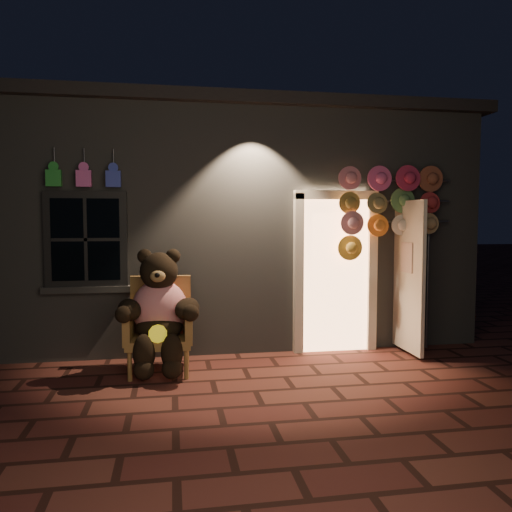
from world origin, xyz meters
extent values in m
plane|color=brown|center=(0.00, 0.00, 0.00)|extent=(60.00, 60.00, 0.00)
cube|color=slate|center=(0.00, 4.00, 1.65)|extent=(7.00, 5.00, 3.30)
cube|color=black|center=(0.00, 4.00, 3.38)|extent=(7.30, 5.30, 0.16)
cube|color=black|center=(-1.90, 1.46, 1.55)|extent=(1.00, 0.10, 1.20)
cube|color=black|center=(-1.90, 1.43, 1.55)|extent=(0.82, 0.06, 1.02)
cube|color=slate|center=(-1.90, 1.46, 0.92)|extent=(1.10, 0.14, 0.08)
cube|color=#E7A068|center=(1.35, 1.48, 1.05)|extent=(0.92, 0.10, 2.10)
cube|color=beige|center=(0.83, 1.44, 1.05)|extent=(0.12, 0.12, 2.20)
cube|color=beige|center=(1.87, 1.44, 1.05)|extent=(0.12, 0.12, 2.20)
cube|color=beige|center=(1.35, 1.44, 2.13)|extent=(1.16, 0.12, 0.12)
cube|color=beige|center=(2.25, 1.10, 1.05)|extent=(0.05, 0.80, 2.00)
cube|color=green|center=(-2.25, 1.38, 2.30)|extent=(0.18, 0.07, 0.20)
cylinder|color=#59595E|center=(-2.25, 1.44, 2.55)|extent=(0.02, 0.02, 0.25)
cube|color=#D959AB|center=(-1.90, 1.38, 2.30)|extent=(0.18, 0.07, 0.20)
cylinder|color=#59595E|center=(-1.90, 1.44, 2.55)|extent=(0.02, 0.02, 0.25)
cube|color=#3140AE|center=(-1.55, 1.38, 2.30)|extent=(0.18, 0.07, 0.20)
cylinder|color=#59595E|center=(-1.55, 1.44, 2.55)|extent=(0.02, 0.02, 0.25)
cube|color=olive|center=(-1.00, 0.83, 0.38)|extent=(0.76, 0.71, 0.10)
cube|color=olive|center=(-0.99, 1.15, 0.75)|extent=(0.73, 0.11, 0.73)
cube|color=olive|center=(-1.34, 0.83, 0.59)|extent=(0.11, 0.63, 0.42)
cube|color=olive|center=(-0.66, 0.80, 0.59)|extent=(0.11, 0.63, 0.42)
cylinder|color=olive|center=(-1.32, 0.56, 0.17)|extent=(0.05, 0.05, 0.33)
cylinder|color=olive|center=(-0.70, 0.53, 0.17)|extent=(0.05, 0.05, 0.33)
cylinder|color=olive|center=(-1.30, 1.14, 0.17)|extent=(0.05, 0.05, 0.33)
cylinder|color=olive|center=(-0.68, 1.11, 0.17)|extent=(0.05, 0.05, 0.33)
ellipsoid|color=red|center=(-1.00, 0.88, 0.75)|extent=(0.67, 0.55, 0.68)
ellipsoid|color=black|center=(-1.00, 0.80, 0.55)|extent=(0.55, 0.48, 0.32)
sphere|color=black|center=(-1.00, 0.83, 1.20)|extent=(0.46, 0.46, 0.44)
sphere|color=black|center=(-1.16, 0.87, 1.37)|extent=(0.17, 0.17, 0.17)
sphere|color=black|center=(-0.83, 0.85, 1.37)|extent=(0.17, 0.17, 0.17)
ellipsoid|color=olive|center=(-1.01, 0.63, 1.16)|extent=(0.18, 0.13, 0.14)
ellipsoid|color=black|center=(-1.33, 0.68, 0.78)|extent=(0.37, 0.50, 0.25)
ellipsoid|color=black|center=(-0.68, 0.65, 0.78)|extent=(0.40, 0.51, 0.25)
ellipsoid|color=black|center=(-1.16, 0.52, 0.32)|extent=(0.25, 0.25, 0.42)
ellipsoid|color=black|center=(-0.86, 0.51, 0.32)|extent=(0.25, 0.25, 0.42)
sphere|color=black|center=(-1.17, 0.46, 0.15)|extent=(0.23, 0.23, 0.23)
sphere|color=black|center=(-0.86, 0.45, 0.15)|extent=(0.23, 0.23, 0.23)
cylinder|color=yellow|center=(-1.01, 0.52, 0.53)|extent=(0.21, 0.09, 0.20)
cylinder|color=#59595E|center=(2.67, 1.38, 1.26)|extent=(0.04, 0.04, 2.52)
cylinder|color=#59595E|center=(2.39, 1.36, 2.33)|extent=(1.12, 0.03, 0.03)
cylinder|color=#59595E|center=(2.39, 1.36, 2.05)|extent=(1.12, 0.03, 0.03)
cylinder|color=#59595E|center=(2.39, 1.36, 1.77)|extent=(1.12, 0.03, 0.03)
cylinder|color=pink|center=(1.50, 1.30, 2.38)|extent=(0.32, 0.11, 0.32)
cylinder|color=#EF5894|center=(1.87, 1.27, 2.38)|extent=(0.32, 0.11, 0.32)
cylinder|color=#C22B4F|center=(2.25, 1.24, 2.38)|extent=(0.32, 0.11, 0.32)
cylinder|color=#9D4F35|center=(2.62, 1.30, 2.38)|extent=(0.32, 0.11, 0.32)
cylinder|color=#A88839|center=(1.50, 1.27, 2.05)|extent=(0.32, 0.11, 0.32)
cylinder|color=olive|center=(1.87, 1.24, 2.05)|extent=(0.32, 0.11, 0.32)
cylinder|color=#5A8E4F|center=(2.25, 1.30, 2.05)|extent=(0.32, 0.11, 0.32)
cylinder|color=#C13134|center=(2.62, 1.27, 2.05)|extent=(0.32, 0.11, 0.32)
cylinder|color=pink|center=(1.50, 1.24, 1.72)|extent=(0.32, 0.11, 0.32)
cylinder|color=orange|center=(1.87, 1.30, 1.72)|extent=(0.32, 0.11, 0.32)
cylinder|color=#EEE1CA|center=(2.25, 1.27, 1.72)|extent=(0.32, 0.11, 0.32)
cylinder|color=#DFAD6E|center=(2.62, 1.24, 1.72)|extent=(0.32, 0.11, 0.32)
cylinder|color=gold|center=(1.50, 1.30, 1.40)|extent=(0.32, 0.11, 0.32)
camera|label=1|loc=(-0.85, -5.04, 1.78)|focal=35.00mm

